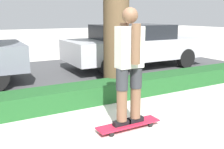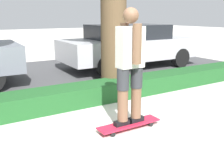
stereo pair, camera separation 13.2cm
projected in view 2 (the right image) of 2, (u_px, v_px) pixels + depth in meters
The scene contains 6 objects.
ground_plane at pixel (132, 135), 3.67m from camera, with size 60.00×60.00×0.00m, color beige.
street_asphalt at pixel (43, 76), 7.17m from camera, with size 12.66×5.00×0.01m.
hedge_row at pixel (83, 94), 4.96m from camera, with size 12.66×0.60×0.35m.
skateboard at pixel (129, 124), 3.85m from camera, with size 0.99×0.24×0.09m.
skater_person at pixel (130, 64), 3.65m from camera, with size 0.49×0.43×1.65m.
parked_car_middle at pixel (130, 45), 8.33m from camera, with size 4.46×1.87×1.36m.
Camera 2 is at (-1.99, -2.76, 1.64)m, focal length 42.00 mm.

